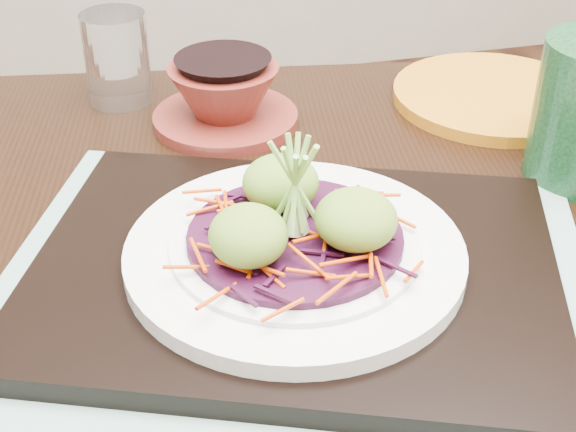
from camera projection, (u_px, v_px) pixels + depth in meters
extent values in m
cube|color=black|center=(274.00, 271.00, 0.67)|extent=(1.27, 0.95, 0.04)
cube|color=gray|center=(295.00, 281.00, 0.62)|extent=(0.56, 0.50, 0.00)
cube|color=black|center=(295.00, 270.00, 0.61)|extent=(0.48, 0.42, 0.02)
cylinder|color=silver|center=(295.00, 253.00, 0.61)|extent=(0.26, 0.26, 0.01)
cylinder|color=silver|center=(295.00, 244.00, 0.60)|extent=(0.19, 0.19, 0.01)
cylinder|color=#380B27|center=(295.00, 237.00, 0.60)|extent=(0.16, 0.16, 0.01)
ellipsoid|color=olive|center=(249.00, 236.00, 0.56)|extent=(0.06, 0.06, 0.04)
ellipsoid|color=olive|center=(356.00, 220.00, 0.58)|extent=(0.06, 0.06, 0.04)
ellipsoid|color=olive|center=(281.00, 183.00, 0.62)|extent=(0.06, 0.06, 0.04)
cylinder|color=white|center=(117.00, 58.00, 0.87)|extent=(0.08, 0.08, 0.10)
cylinder|color=#5E1D16|center=(226.00, 118.00, 0.85)|extent=(0.20, 0.20, 0.01)
cylinder|color=#B06813|center=(494.00, 96.00, 0.89)|extent=(0.22, 0.22, 0.01)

